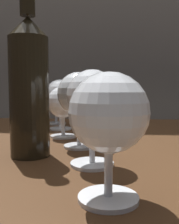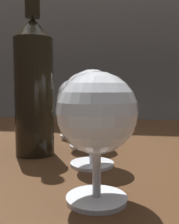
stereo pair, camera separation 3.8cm
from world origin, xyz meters
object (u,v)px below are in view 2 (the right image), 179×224
at_px(wine_glass_amber, 85,95).
at_px(wine_bottle, 34,83).
at_px(wine_glass_empty, 90,99).
at_px(wine_glass_cabernet, 70,98).
at_px(wine_glass_port, 73,96).
at_px(wine_glass_merlot, 97,116).
at_px(wine_glass_pinot, 73,103).

distance_m(wine_glass_amber, wine_bottle, 0.11).
xyz_separation_m(wine_glass_empty, wine_glass_cabernet, (-0.14, 0.46, -0.02)).
distance_m(wine_glass_empty, wine_glass_port, 0.36).
relative_size(wine_glass_merlot, wine_glass_pinot, 1.09).
relative_size(wine_glass_pinot, wine_glass_cabernet, 0.92).
bearing_deg(wine_glass_empty, wine_glass_merlot, -76.92).
distance_m(wine_glass_port, wine_bottle, 0.29).
bearing_deg(wine_glass_merlot, wine_glass_cabernet, 106.59).
relative_size(wine_glass_port, wine_bottle, 0.46).
bearing_deg(wine_glass_empty, wine_glass_amber, 103.85).
xyz_separation_m(wine_glass_merlot, wine_glass_cabernet, (-0.17, 0.58, -0.00)).
bearing_deg(wine_glass_amber, wine_glass_merlot, -76.54).
bearing_deg(wine_glass_port, wine_glass_empty, -72.45).
xyz_separation_m(wine_glass_empty, wine_glass_port, (-0.11, 0.34, -0.00)).
bearing_deg(wine_glass_empty, wine_glass_cabernet, 107.50).
relative_size(wine_glass_amber, wine_glass_cabernet, 1.12).
xyz_separation_m(wine_glass_amber, wine_bottle, (-0.08, -0.07, 0.02)).
bearing_deg(wine_glass_merlot, wine_glass_empty, 103.08).
bearing_deg(wine_glass_cabernet, wine_glass_port, -72.63).
bearing_deg(wine_glass_port, wine_glass_merlot, -73.60).
bearing_deg(wine_glass_port, wine_glass_pinot, -76.55).
relative_size(wine_glass_merlot, wine_glass_port, 0.93).
bearing_deg(wine_glass_cabernet, wine_glass_amber, -71.24).
bearing_deg(wine_glass_cabernet, wine_bottle, -85.00).
distance_m(wine_glass_empty, wine_bottle, 0.12).
distance_m(wine_glass_merlot, wine_glass_empty, 0.13).
bearing_deg(wine_bottle, wine_glass_empty, -24.57).
bearing_deg(wine_glass_merlot, wine_glass_amber, 103.46).
relative_size(wine_glass_empty, wine_glass_amber, 0.97).
height_order(wine_glass_empty, wine_glass_pinot, wine_glass_empty).
xyz_separation_m(wine_glass_amber, wine_glass_port, (-0.08, 0.22, -0.01)).
distance_m(wine_glass_port, wine_glass_cabernet, 0.12).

